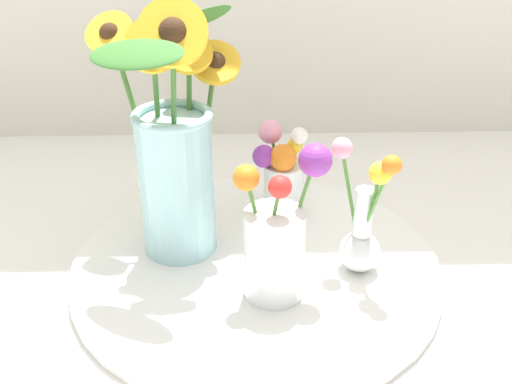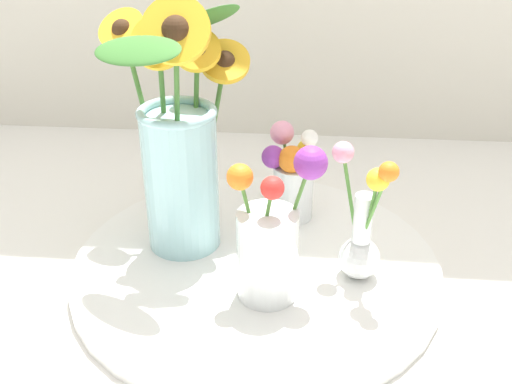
% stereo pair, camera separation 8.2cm
% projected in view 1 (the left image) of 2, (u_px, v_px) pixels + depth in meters
% --- Properties ---
extents(ground_plane, '(6.00, 6.00, 0.00)m').
position_uv_depth(ground_plane, '(228.00, 302.00, 0.82)').
color(ground_plane, silver).
extents(serving_tray, '(0.53, 0.53, 0.02)m').
position_uv_depth(serving_tray, '(256.00, 266.00, 0.88)').
color(serving_tray, white).
rests_on(serving_tray, ground_plane).
extents(mason_jar_sunflowers, '(0.22, 0.23, 0.37)m').
position_uv_depth(mason_jar_sunflowers, '(175.00, 158.00, 0.84)').
color(mason_jar_sunflowers, '#9ED1D6').
rests_on(mason_jar_sunflowers, serving_tray).
extents(vase_small_center, '(0.12, 0.08, 0.21)m').
position_uv_depth(vase_small_center, '(276.00, 242.00, 0.77)').
color(vase_small_center, white).
rests_on(vase_small_center, serving_tray).
extents(vase_bulb_right, '(0.08, 0.09, 0.19)m').
position_uv_depth(vase_bulb_right, '(362.00, 226.00, 0.82)').
color(vase_bulb_right, white).
rests_on(vase_bulb_right, serving_tray).
extents(vase_small_back, '(0.09, 0.09, 0.15)m').
position_uv_depth(vase_small_back, '(282.00, 175.00, 0.95)').
color(vase_small_back, white).
rests_on(vase_small_back, serving_tray).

